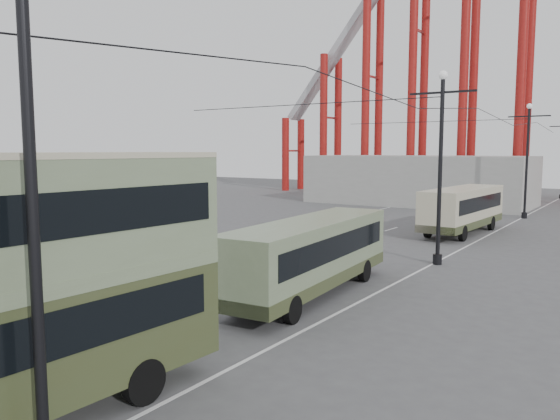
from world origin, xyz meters
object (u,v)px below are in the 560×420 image
Objects in this scene: lamp_post_near at (22,5)px; single_decker_cream at (463,208)px; pedestrian at (316,262)px; single_decker_green at (310,253)px.

lamp_post_near reaches higher than single_decker_cream.
single_decker_cream reaches higher than pedestrian.
lamp_post_near reaches higher than pedestrian.
single_decker_cream is at bearing 93.38° from lamp_post_near.
single_decker_cream is (-1.88, 31.83, -6.14)m from lamp_post_near.
pedestrian is at bearing 110.49° from single_decker_green.
pedestrian is (-3.22, 14.73, -7.07)m from lamp_post_near.
pedestrian is (-1.34, -17.10, -0.93)m from single_decker_cream.
lamp_post_near is at bearing -84.84° from single_decker_green.
single_decker_green is at bearing 99.96° from lamp_post_near.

